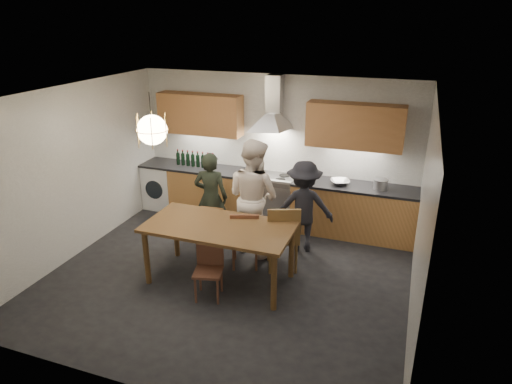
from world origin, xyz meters
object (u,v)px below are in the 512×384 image
(mixing_bowl, at_px, (340,182))
(stock_pot, at_px, (381,185))
(person_right, at_px, (303,207))
(wine_bottles, at_px, (195,159))
(chair_back_left, at_px, (214,225))
(person_mid, at_px, (253,197))
(chair_front, at_px, (209,264))
(person_left, at_px, (211,197))
(dining_table, at_px, (219,232))

(mixing_bowl, relative_size, stock_pot, 1.39)
(person_right, relative_size, wine_bottles, 1.88)
(person_right, xyz_separation_m, stock_pot, (1.08, 0.74, 0.24))
(chair_back_left, relative_size, stock_pot, 3.53)
(wine_bottles, bearing_deg, person_mid, -35.02)
(chair_front, relative_size, person_left, 0.53)
(person_mid, distance_m, stock_pot, 2.08)
(person_left, relative_size, person_right, 1.02)
(person_mid, bearing_deg, wine_bottles, -13.33)
(dining_table, distance_m, chair_front, 0.48)
(dining_table, relative_size, wine_bottles, 2.58)
(dining_table, distance_m, person_mid, 1.02)
(person_left, bearing_deg, wine_bottles, -61.25)
(stock_pot, bearing_deg, chair_back_left, -151.15)
(person_mid, distance_m, person_right, 0.80)
(stock_pot, bearing_deg, person_left, -160.24)
(person_mid, height_order, mixing_bowl, person_mid)
(person_left, xyz_separation_m, person_mid, (0.77, -0.10, 0.16))
(chair_front, xyz_separation_m, person_mid, (0.12, 1.38, 0.45))
(dining_table, height_order, stock_pot, stock_pot)
(person_right, distance_m, wine_bottles, 2.41)
(dining_table, bearing_deg, chair_back_left, 119.71)
(chair_back_left, distance_m, person_mid, 0.76)
(dining_table, relative_size, person_left, 1.34)
(person_mid, height_order, wine_bottles, person_mid)
(stock_pot, bearing_deg, chair_front, -128.80)
(chair_back_left, relative_size, wine_bottles, 1.02)
(person_mid, relative_size, mixing_bowl, 5.79)
(stock_pot, bearing_deg, wine_bottles, 179.15)
(chair_front, relative_size, stock_pot, 3.53)
(chair_back_left, bearing_deg, wine_bottles, -59.85)
(person_mid, bearing_deg, dining_table, 104.13)
(dining_table, relative_size, chair_back_left, 2.53)
(wine_bottles, bearing_deg, dining_table, -56.10)
(mixing_bowl, bearing_deg, chair_back_left, -142.56)
(person_right, relative_size, stock_pot, 6.51)
(chair_front, distance_m, stock_pot, 3.12)
(chair_back_left, distance_m, mixing_bowl, 2.20)
(dining_table, bearing_deg, mixing_bowl, 57.47)
(chair_front, height_order, person_left, person_left)
(person_mid, relative_size, person_right, 1.24)
(dining_table, relative_size, mixing_bowl, 6.43)
(dining_table, height_order, chair_back_left, dining_table)
(dining_table, relative_size, stock_pot, 8.92)
(chair_back_left, distance_m, stock_pot, 2.74)
(person_right, bearing_deg, chair_front, 45.07)
(wine_bottles, bearing_deg, chair_back_left, -54.05)
(chair_front, relative_size, mixing_bowl, 2.54)
(chair_back_left, bearing_deg, dining_table, 114.00)
(mixing_bowl, bearing_deg, dining_table, -122.43)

